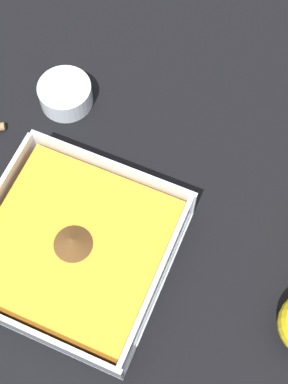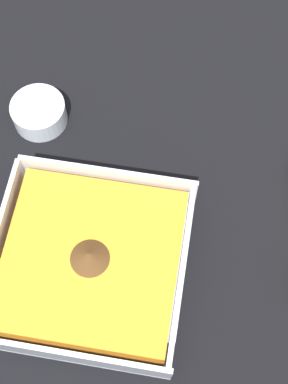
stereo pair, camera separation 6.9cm
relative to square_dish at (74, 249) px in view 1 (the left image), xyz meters
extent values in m
plane|color=black|center=(0.00, -0.05, -0.03)|extent=(4.00, 4.00, 0.00)
cube|color=silver|center=(0.00, 0.00, -0.02)|extent=(0.23, 0.23, 0.01)
cube|color=silver|center=(0.00, 0.11, 0.01)|extent=(0.23, 0.01, 0.06)
cube|color=silver|center=(0.00, -0.11, 0.01)|extent=(0.23, 0.01, 0.06)
cube|color=silver|center=(-0.11, 0.00, 0.01)|extent=(0.01, 0.22, 0.06)
cube|color=orange|center=(0.00, 0.00, 0.00)|extent=(0.21, 0.21, 0.04)
cone|color=#4C3319|center=(0.00, 0.00, 0.03)|extent=(0.05, 0.05, 0.02)
cylinder|color=silver|center=(0.12, -0.21, -0.01)|extent=(0.08, 0.08, 0.03)
cylinder|color=#4C3319|center=(0.12, -0.21, -0.01)|extent=(0.07, 0.07, 0.02)
camera|label=1|loc=(-0.16, 0.16, 0.63)|focal=50.00mm
camera|label=2|loc=(-0.10, 0.18, 0.63)|focal=50.00mm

